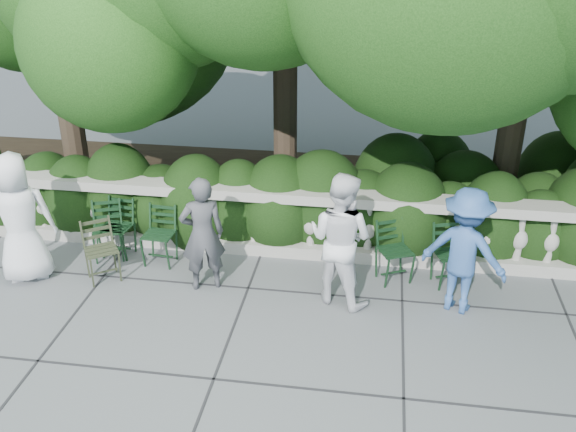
# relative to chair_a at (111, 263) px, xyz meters

# --- Properties ---
(ground) EXTENTS (90.00, 90.00, 0.00)m
(ground) POSITION_rel_chair_a_xyz_m (2.55, -1.16, 0.00)
(ground) COLOR #515559
(ground) RESTS_ON ground
(balustrade) EXTENTS (12.00, 0.44, 1.00)m
(balustrade) POSITION_rel_chair_a_xyz_m (2.55, 0.64, 0.49)
(balustrade) COLOR #9E998E
(balustrade) RESTS_ON ground
(shrub_hedge) EXTENTS (15.00, 2.60, 1.70)m
(shrub_hedge) POSITION_rel_chair_a_xyz_m (2.55, 1.84, 0.00)
(shrub_hedge) COLOR black
(shrub_hedge) RESTS_ON ground
(chair_a) EXTENTS (0.57, 0.60, 0.84)m
(chair_a) POSITION_rel_chair_a_xyz_m (0.00, 0.00, 0.00)
(chair_a) COLOR black
(chair_a) RESTS_ON ground
(chair_b) EXTENTS (0.47, 0.51, 0.84)m
(chair_b) POSITION_rel_chair_a_xyz_m (0.70, -0.04, 0.00)
(chair_b) COLOR black
(chair_b) RESTS_ON ground
(chair_c) EXTENTS (0.48, 0.52, 0.84)m
(chair_c) POSITION_rel_chair_a_xyz_m (0.03, 0.09, 0.00)
(chair_c) COLOR black
(chair_c) RESTS_ON ground
(chair_d) EXTENTS (0.60, 0.62, 0.84)m
(chair_d) POSITION_rel_chair_a_xyz_m (3.99, 0.00, 0.00)
(chair_d) COLOR black
(chair_d) RESTS_ON ground
(chair_e) EXTENTS (0.57, 0.60, 0.84)m
(chair_e) POSITION_rel_chair_a_xyz_m (4.70, 0.02, 0.00)
(chair_e) COLOR black
(chair_e) RESTS_ON ground
(chair_weathered) EXTENTS (0.64, 0.65, 0.84)m
(chair_weathered) POSITION_rel_chair_a_xyz_m (0.19, -0.55, 0.00)
(chair_weathered) COLOR black
(chair_weathered) RESTS_ON ground
(person_businessman) EXTENTS (1.02, 0.86, 1.77)m
(person_businessman) POSITION_rel_chair_a_xyz_m (-0.92, -0.51, 0.88)
(person_businessman) COLOR white
(person_businessman) RESTS_ON ground
(person_woman_grey) EXTENTS (0.67, 0.56, 1.55)m
(person_woman_grey) POSITION_rel_chair_a_xyz_m (1.49, -0.39, 0.78)
(person_woman_grey) COLOR #45464B
(person_woman_grey) RESTS_ON ground
(person_casual_man) EXTENTS (1.03, 0.94, 1.73)m
(person_casual_man) POSITION_rel_chair_a_xyz_m (3.24, -0.42, 0.87)
(person_casual_man) COLOR white
(person_casual_man) RESTS_ON ground
(person_older_blue) EXTENTS (1.19, 0.95, 1.61)m
(person_older_blue) POSITION_rel_chair_a_xyz_m (4.72, -0.40, 0.81)
(person_older_blue) COLOR #345B9E
(person_older_blue) RESTS_ON ground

